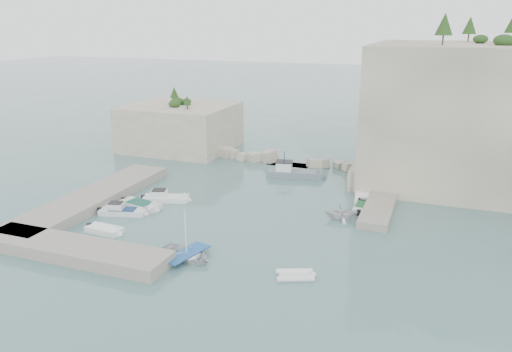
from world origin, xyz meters
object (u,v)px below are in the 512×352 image
(inflatable_dinghy, at_px, (295,277))
(tender_east_b, at_px, (362,209))
(motorboat_b, at_px, (166,201))
(motorboat_d, at_px, (123,214))
(motorboat_e, at_px, (105,232))
(motorboat_c, at_px, (140,207))
(rowboat, at_px, (187,258))
(tender_east_c, at_px, (363,198))
(work_boat, at_px, (295,177))
(tender_east_d, at_px, (360,187))
(tender_east_a, at_px, (341,219))

(inflatable_dinghy, bearing_deg, tender_east_b, 59.23)
(motorboat_b, bearing_deg, motorboat_d, -130.10)
(motorboat_e, distance_m, inflatable_dinghy, 19.88)
(motorboat_c, bearing_deg, motorboat_b, 71.78)
(motorboat_b, xyz_separation_m, rowboat, (9.12, -12.07, 0.00))
(tender_east_c, bearing_deg, work_boat, 54.74)
(motorboat_b, relative_size, rowboat, 1.11)
(rowboat, distance_m, tender_east_d, 27.00)
(motorboat_d, relative_size, work_boat, 0.69)
(motorboat_b, xyz_separation_m, motorboat_e, (-1.00, -9.92, 0.00))
(motorboat_e, height_order, work_boat, work_boat)
(motorboat_b, distance_m, tender_east_a, 19.86)
(tender_east_c, relative_size, work_boat, 0.70)
(rowboat, bearing_deg, tender_east_a, -23.20)
(motorboat_c, distance_m, motorboat_e, 7.13)
(motorboat_b, distance_m, tender_east_b, 22.01)
(motorboat_d, bearing_deg, motorboat_c, 63.72)
(motorboat_c, distance_m, tender_east_a, 21.86)
(tender_east_a, height_order, tender_east_c, tender_east_a)
(motorboat_d, xyz_separation_m, inflatable_dinghy, (20.89, -6.67, 0.00))
(motorboat_d, xyz_separation_m, tender_east_a, (21.90, 6.89, 0.00))
(motorboat_d, bearing_deg, tender_east_a, 2.57)
(inflatable_dinghy, height_order, work_boat, work_boat)
(motorboat_d, distance_m, tender_east_a, 22.96)
(motorboat_d, height_order, rowboat, motorboat_d)
(motorboat_e, relative_size, inflatable_dinghy, 1.21)
(motorboat_c, distance_m, tender_east_c, 25.32)
(motorboat_e, bearing_deg, rowboat, -8.32)
(motorboat_e, height_order, inflatable_dinghy, motorboat_e)
(rowboat, xyz_separation_m, tender_east_d, (10.78, 24.75, 0.00))
(tender_east_b, bearing_deg, motorboat_c, 110.60)
(tender_east_b, distance_m, tender_east_d, 7.57)
(motorboat_d, bearing_deg, rowboat, -46.00)
(tender_east_c, relative_size, tender_east_d, 1.38)
(tender_east_a, bearing_deg, tender_east_d, -17.47)
(motorboat_b, xyz_separation_m, motorboat_d, (-2.11, -5.29, 0.00))
(motorboat_b, height_order, tender_east_b, motorboat_b)
(inflatable_dinghy, xyz_separation_m, tender_east_d, (1.12, 24.64, 0.00))
(motorboat_b, relative_size, motorboat_c, 1.03)
(rowboat, bearing_deg, motorboat_d, 73.66)
(motorboat_d, distance_m, inflatable_dinghy, 21.93)
(tender_east_d, bearing_deg, motorboat_c, 108.69)
(work_boat, bearing_deg, motorboat_e, -128.56)
(tender_east_b, distance_m, tender_east_c, 3.60)
(motorboat_e, height_order, tender_east_a, tender_east_a)
(motorboat_b, xyz_separation_m, tender_east_a, (19.79, 1.59, 0.00))
(tender_east_b, bearing_deg, motorboat_d, 115.44)
(motorboat_b, height_order, rowboat, motorboat_b)
(rowboat, relative_size, work_boat, 0.64)
(motorboat_c, height_order, motorboat_e, same)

